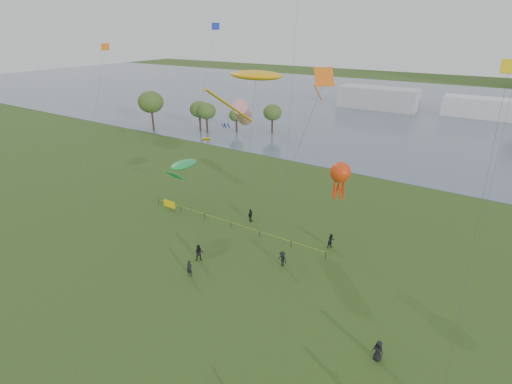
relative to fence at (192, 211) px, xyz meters
The scene contains 18 objects.
ground_plane 19.42m from the fence, 49.36° to the right, with size 400.00×400.00×0.00m, color #233E13.
lake 86.21m from the fence, 81.57° to the left, with size 400.00×120.00×0.08m, color slate.
pavilion_left 80.31m from the fence, 89.54° to the left, with size 22.00×8.00×6.00m, color silver.
pavilion_right 87.45m from the fence, 72.26° to the left, with size 18.00×7.00×5.00m, color white.
trees 42.08m from the fence, 129.99° to the left, with size 29.29×17.27×8.84m.
fence is the anchor object (origin of this frame).
spectator_a 10.32m from the fence, 44.23° to the right, with size 0.89×0.69×1.82m, color black.
spectator_b 15.34m from the fence, 13.12° to the right, with size 1.06×0.61×1.64m, color black.
spectator_c 7.64m from the fence, 20.17° to the left, with size 0.94×0.39×1.61m, color black.
spectator_d 27.98m from the fence, 20.66° to the right, with size 0.81×0.53×1.66m, color black.
spectator_f 12.74m from the fence, 49.41° to the right, with size 0.61×0.40×1.68m, color black.
spectator_g 17.92m from the fence, ahead, with size 0.81×0.63×1.66m, color black.
kite_stingray 19.25m from the fence, ahead, with size 5.68×10.25×18.00m.
kite_windsock 13.93m from the fence, 67.05° to the left, with size 4.30×9.21×13.99m.
kite_creature 5.93m from the fence, 149.13° to the left, with size 3.08×4.57×6.57m.
kite_octopus 19.62m from the fence, 10.23° to the left, with size 5.37×7.70×9.49m.
kite_delta 25.91m from the fence, 17.90° to the right, with size 2.14×13.72×19.23m.
small_kites 24.25m from the fence, 13.68° to the left, with size 40.85×16.00×6.28m.
Camera 1 is at (16.61, -16.18, 21.83)m, focal length 26.00 mm.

